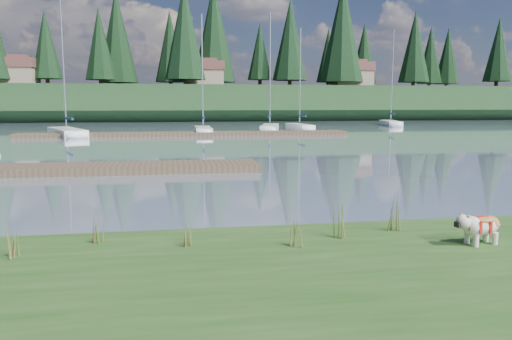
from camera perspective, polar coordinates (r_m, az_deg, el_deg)
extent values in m
plane|color=gray|center=(40.34, -10.65, 3.83)|extent=(200.00, 200.00, 0.00)
cube|color=#193218|center=(83.25, -10.23, 7.45)|extent=(200.00, 20.00, 5.00)
cylinder|color=silver|center=(8.57, 23.83, -7.39)|extent=(0.09, 0.09, 0.19)
cylinder|color=silver|center=(8.71, 22.96, -7.12)|extent=(0.09, 0.09, 0.19)
cylinder|color=silver|center=(8.83, 25.64, -7.06)|extent=(0.09, 0.09, 0.19)
cylinder|color=silver|center=(8.96, 24.77, -6.80)|extent=(0.09, 0.09, 0.19)
ellipsoid|color=silver|center=(8.73, 24.43, -5.81)|extent=(0.68, 0.42, 0.30)
ellipsoid|color=#A0733C|center=(8.71, 24.46, -5.19)|extent=(0.48, 0.37, 0.11)
ellipsoid|color=silver|center=(8.45, 22.59, -5.47)|extent=(0.26, 0.26, 0.22)
cube|color=black|center=(8.39, 22.09, -5.79)|extent=(0.09, 0.12, 0.09)
cube|color=#4C3D2C|center=(19.96, -23.17, 0.04)|extent=(16.00, 2.00, 0.30)
cube|color=#4C3D2C|center=(40.35, -7.81, 4.11)|extent=(26.00, 2.20, 0.30)
cube|color=white|center=(43.07, -20.83, 3.99)|extent=(4.47, 7.81, 0.70)
ellipsoid|color=white|center=(46.86, -21.70, 4.20)|extent=(2.34, 2.57, 0.70)
cylinder|color=silver|center=(43.21, -21.25, 12.75)|extent=(0.12, 0.12, 12.04)
cube|color=#14264D|center=(41.99, -20.64, 5.53)|extent=(1.32, 2.92, 0.20)
cube|color=white|center=(42.88, -6.06, 4.43)|extent=(1.44, 5.83, 0.70)
ellipsoid|color=white|center=(45.77, -6.22, 4.63)|extent=(1.30, 1.61, 0.70)
cylinder|color=silver|center=(42.90, -6.16, 11.31)|extent=(0.12, 0.12, 9.13)
cube|color=#14264D|center=(42.04, -6.04, 5.98)|extent=(0.25, 2.31, 0.20)
cube|color=white|center=(47.36, 1.59, 4.77)|extent=(3.02, 6.72, 0.70)
ellipsoid|color=white|center=(50.63, 1.76, 4.95)|extent=(1.82, 2.08, 0.70)
cylinder|color=silver|center=(47.42, 1.61, 11.57)|extent=(0.12, 0.12, 10.08)
cube|color=#14264D|center=(46.43, 1.54, 6.17)|extent=(0.82, 2.58, 0.20)
cube|color=white|center=(49.20, 4.99, 4.85)|extent=(1.60, 5.85, 0.70)
ellipsoid|color=white|center=(51.97, 4.03, 5.00)|extent=(1.34, 1.64, 0.70)
cylinder|color=silver|center=(49.22, 5.06, 10.73)|extent=(0.12, 0.12, 8.94)
cube|color=#14264D|center=(48.40, 5.28, 6.20)|extent=(0.31, 2.31, 0.20)
cube|color=white|center=(60.66, 15.13, 5.13)|extent=(3.19, 6.97, 0.70)
ellipsoid|color=white|center=(64.01, 14.59, 5.27)|extent=(1.90, 2.17, 0.70)
cylinder|color=silver|center=(60.71, 15.32, 10.46)|extent=(0.12, 0.12, 10.13)
cube|color=#14264D|center=(59.72, 15.33, 6.22)|extent=(0.87, 2.67, 0.20)
cone|color=#475B23|center=(8.43, -18.06, -5.90)|extent=(0.03, 0.03, 0.61)
cone|color=brown|center=(8.36, -17.36, -6.41)|extent=(0.03, 0.03, 0.49)
cone|color=#475B23|center=(8.45, -17.64, -5.65)|extent=(0.03, 0.03, 0.67)
cone|color=brown|center=(8.41, -17.12, -6.54)|extent=(0.03, 0.03, 0.42)
cone|color=#475B23|center=(8.36, -18.00, -6.23)|extent=(0.03, 0.03, 0.55)
cone|color=#475B23|center=(7.94, -7.93, -6.91)|extent=(0.03, 0.03, 0.47)
cone|color=brown|center=(7.89, -7.10, -7.35)|extent=(0.03, 0.03, 0.38)
cone|color=#475B23|center=(7.97, -7.51, -6.68)|extent=(0.03, 0.03, 0.52)
cone|color=brown|center=(7.94, -6.89, -7.43)|extent=(0.03, 0.03, 0.33)
cone|color=#475B23|center=(7.87, -7.76, -7.22)|extent=(0.03, 0.03, 0.43)
cone|color=#475B23|center=(8.40, 8.82, -5.29)|extent=(0.03, 0.03, 0.71)
cone|color=brown|center=(8.39, 9.68, -5.83)|extent=(0.03, 0.03, 0.57)
cone|color=#475B23|center=(8.44, 9.14, -4.99)|extent=(0.03, 0.03, 0.78)
cone|color=brown|center=(8.44, 9.77, -5.99)|extent=(0.03, 0.03, 0.50)
cone|color=#475B23|center=(8.34, 9.12, -5.64)|extent=(0.03, 0.03, 0.64)
cone|color=#475B23|center=(8.15, -26.51, -7.00)|extent=(0.03, 0.03, 0.55)
cone|color=brown|center=(8.07, -25.87, -7.51)|extent=(0.03, 0.03, 0.44)
cone|color=#475B23|center=(8.15, -26.05, -6.77)|extent=(0.03, 0.03, 0.61)
cone|color=brown|center=(8.10, -25.58, -7.63)|extent=(0.03, 0.03, 0.39)
cone|color=#475B23|center=(8.08, -26.52, -7.33)|extent=(0.03, 0.03, 0.50)
cone|color=#475B23|center=(7.87, 4.22, -7.25)|extent=(0.03, 0.03, 0.41)
cone|color=brown|center=(7.84, 5.13, -7.63)|extent=(0.03, 0.03, 0.32)
cone|color=#475B23|center=(7.91, 4.60, -7.03)|extent=(0.03, 0.03, 0.45)
cone|color=brown|center=(7.89, 5.27, -7.68)|extent=(0.03, 0.03, 0.28)
cone|color=#475B23|center=(7.80, 4.51, -7.54)|extent=(0.03, 0.03, 0.37)
cone|color=#475B23|center=(9.10, 15.28, -4.67)|extent=(0.03, 0.03, 0.65)
cone|color=brown|center=(9.10, 16.09, -5.12)|extent=(0.03, 0.03, 0.52)
cone|color=#475B23|center=(9.14, 15.55, -4.41)|extent=(0.03, 0.03, 0.72)
cone|color=brown|center=(9.15, 16.14, -5.26)|extent=(0.03, 0.03, 0.46)
cone|color=#475B23|center=(9.04, 15.61, -4.97)|extent=(0.03, 0.03, 0.59)
cube|color=#33281C|center=(9.03, -13.80, -8.67)|extent=(60.00, 0.50, 0.14)
cylinder|color=#382619|center=(83.01, -17.31, 9.57)|extent=(0.60, 0.60, 1.80)
cone|color=black|center=(83.45, -17.47, 13.59)|extent=(4.84, 4.84, 11.00)
cylinder|color=#382619|center=(76.36, -8.05, 10.04)|extent=(0.60, 0.60, 1.80)
cone|color=black|center=(77.01, -8.15, 15.40)|extent=(6.16, 6.16, 14.00)
cylinder|color=#382619|center=(81.59, 0.45, 9.95)|extent=(0.60, 0.60, 1.80)
cone|color=black|center=(81.94, 0.45, 13.41)|extent=(3.96, 3.96, 9.00)
cylinder|color=#382619|center=(82.95, 9.70, 9.81)|extent=(0.60, 0.60, 1.80)
cone|color=black|center=(83.67, 9.83, 15.36)|extent=(7.04, 7.04, 16.00)
cylinder|color=#382619|center=(91.21, 17.51, 9.36)|extent=(0.60, 0.60, 1.80)
cone|color=black|center=(91.66, 17.67, 13.30)|extent=(5.28, 5.28, 12.00)
cylinder|color=#382619|center=(94.49, 25.75, 8.89)|extent=(0.60, 0.60, 1.80)
cone|color=black|center=(94.86, 25.95, 12.28)|extent=(4.62, 4.62, 10.50)
cube|color=gray|center=(83.48, -25.81, 9.50)|extent=(6.00, 5.00, 2.80)
cube|color=brown|center=(83.61, -25.89, 10.93)|extent=(6.30, 5.30, 1.40)
cube|color=brown|center=(83.67, -25.92, 11.48)|extent=(4.20, 3.60, 0.70)
cube|color=gray|center=(81.52, -6.02, 10.27)|extent=(6.00, 5.00, 2.80)
cube|color=brown|center=(81.64, -6.04, 11.74)|extent=(6.30, 5.30, 1.40)
cube|color=brown|center=(81.70, -6.05, 12.30)|extent=(4.20, 3.60, 0.70)
cube|color=gray|center=(84.59, 10.78, 10.08)|extent=(6.00, 5.00, 2.80)
cube|color=brown|center=(84.71, 10.82, 11.50)|extent=(6.30, 5.30, 1.40)
cube|color=brown|center=(84.77, 10.83, 12.04)|extent=(4.20, 3.60, 0.70)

